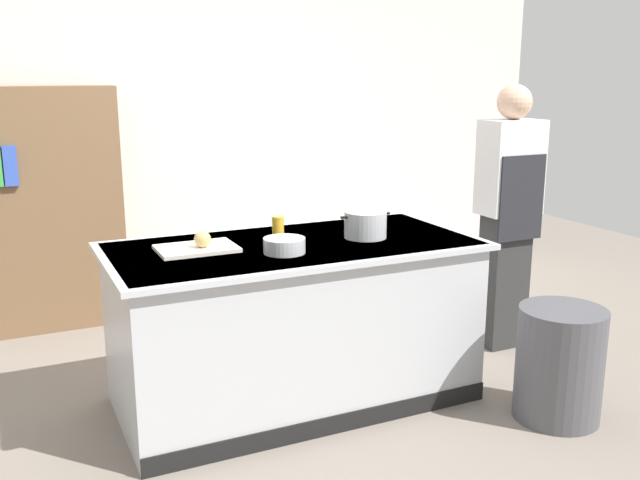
{
  "coord_description": "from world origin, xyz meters",
  "views": [
    {
      "loc": [
        -1.43,
        -3.38,
        1.8
      ],
      "look_at": [
        0.25,
        0.2,
        0.85
      ],
      "focal_mm": 39.64,
      "sensor_mm": 36.0,
      "label": 1
    }
  ],
  "objects_px": {
    "onion": "(202,239)",
    "trash_bin": "(559,364)",
    "stock_pot": "(365,224)",
    "mixing_bowl": "(284,245)",
    "juice_cup": "(278,225)",
    "bookshelf": "(40,211)",
    "person_chef": "(508,212)"
  },
  "relations": [
    {
      "from": "juice_cup",
      "to": "person_chef",
      "type": "height_order",
      "value": "person_chef"
    },
    {
      "from": "onion",
      "to": "person_chef",
      "type": "relative_size",
      "value": 0.05
    },
    {
      "from": "mixing_bowl",
      "to": "person_chef",
      "type": "height_order",
      "value": "person_chef"
    },
    {
      "from": "mixing_bowl",
      "to": "bookshelf",
      "type": "distance_m",
      "value": 2.22
    },
    {
      "from": "trash_bin",
      "to": "stock_pot",
      "type": "bearing_deg",
      "value": 135.34
    },
    {
      "from": "person_chef",
      "to": "bookshelf",
      "type": "xyz_separation_m",
      "value": [
        -2.72,
        1.64,
        -0.06
      ]
    },
    {
      "from": "onion",
      "to": "bookshelf",
      "type": "distance_m",
      "value": 1.88
    },
    {
      "from": "stock_pot",
      "to": "mixing_bowl",
      "type": "height_order",
      "value": "stock_pot"
    },
    {
      "from": "person_chef",
      "to": "stock_pot",
      "type": "bearing_deg",
      "value": 86.31
    },
    {
      "from": "juice_cup",
      "to": "bookshelf",
      "type": "bearing_deg",
      "value": 126.93
    },
    {
      "from": "mixing_bowl",
      "to": "trash_bin",
      "type": "bearing_deg",
      "value": -25.79
    },
    {
      "from": "person_chef",
      "to": "trash_bin",
      "type": "bearing_deg",
      "value": 143.72
    },
    {
      "from": "stock_pot",
      "to": "bookshelf",
      "type": "height_order",
      "value": "bookshelf"
    },
    {
      "from": "mixing_bowl",
      "to": "trash_bin",
      "type": "height_order",
      "value": "mixing_bowl"
    },
    {
      "from": "person_chef",
      "to": "bookshelf",
      "type": "relative_size",
      "value": 1.01
    },
    {
      "from": "person_chef",
      "to": "bookshelf",
      "type": "height_order",
      "value": "person_chef"
    },
    {
      "from": "onion",
      "to": "trash_bin",
      "type": "bearing_deg",
      "value": -26.7
    },
    {
      "from": "onion",
      "to": "mixing_bowl",
      "type": "bearing_deg",
      "value": -29.8
    },
    {
      "from": "mixing_bowl",
      "to": "bookshelf",
      "type": "bearing_deg",
      "value": 117.62
    },
    {
      "from": "stock_pot",
      "to": "trash_bin",
      "type": "height_order",
      "value": "stock_pot"
    },
    {
      "from": "stock_pot",
      "to": "trash_bin",
      "type": "xyz_separation_m",
      "value": [
        0.76,
        -0.75,
        -0.67
      ]
    },
    {
      "from": "onion",
      "to": "trash_bin",
      "type": "xyz_separation_m",
      "value": [
        1.66,
        -0.83,
        -0.66
      ]
    },
    {
      "from": "stock_pot",
      "to": "person_chef",
      "type": "relative_size",
      "value": 0.17
    },
    {
      "from": "onion",
      "to": "person_chef",
      "type": "bearing_deg",
      "value": 3.19
    },
    {
      "from": "mixing_bowl",
      "to": "onion",
      "type": "bearing_deg",
      "value": 150.2
    },
    {
      "from": "stock_pot",
      "to": "juice_cup",
      "type": "xyz_separation_m",
      "value": [
        -0.4,
        0.29,
        -0.02
      ]
    },
    {
      "from": "onion",
      "to": "mixing_bowl",
      "type": "relative_size",
      "value": 0.4
    },
    {
      "from": "onion",
      "to": "juice_cup",
      "type": "bearing_deg",
      "value": 22.89
    },
    {
      "from": "bookshelf",
      "to": "juice_cup",
      "type": "bearing_deg",
      "value": -53.07
    },
    {
      "from": "onion",
      "to": "person_chef",
      "type": "xyz_separation_m",
      "value": [
        2.06,
        0.11,
        -0.05
      ]
    },
    {
      "from": "stock_pot",
      "to": "mixing_bowl",
      "type": "relative_size",
      "value": 1.4
    },
    {
      "from": "juice_cup",
      "to": "mixing_bowl",
      "type": "bearing_deg",
      "value": -107.6
    }
  ]
}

